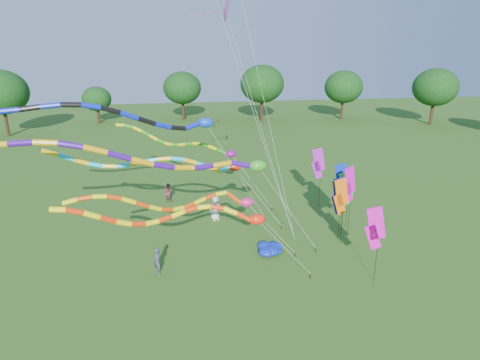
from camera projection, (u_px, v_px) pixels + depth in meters
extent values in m
plane|color=#2B5516|center=(273.00, 279.00, 22.11)|extent=(160.00, 160.00, 0.00)
cylinder|color=#382314|center=(430.00, 117.00, 66.36)|extent=(0.50, 0.50, 3.15)
ellipsoid|color=#0F3711|center=(433.00, 91.00, 65.09)|extent=(6.64, 6.64, 5.64)
cylinder|color=#382314|center=(340.00, 114.00, 69.20)|extent=(0.50, 0.50, 2.96)
ellipsoid|color=#0F3711|center=(342.00, 92.00, 68.01)|extent=(6.25, 6.25, 5.31)
cylinder|color=#382314|center=(261.00, 111.00, 74.29)|extent=(0.50, 0.50, 2.65)
ellipsoid|color=#0F3711|center=(262.00, 92.00, 73.22)|extent=(5.59, 5.59, 4.75)
cylinder|color=#382314|center=(184.00, 113.00, 70.59)|extent=(0.50, 0.50, 3.06)
ellipsoid|color=#0F3711|center=(183.00, 90.00, 69.36)|extent=(6.46, 6.46, 5.49)
cylinder|color=#382314|center=(100.00, 114.00, 67.37)|extent=(0.50, 0.50, 3.55)
ellipsoid|color=#0F3711|center=(97.00, 86.00, 65.94)|extent=(7.50, 7.50, 6.38)
cylinder|color=#382314|center=(10.00, 130.00, 57.67)|extent=(0.50, 0.50, 2.22)
ellipsoid|color=#0F3711|center=(7.00, 110.00, 56.77)|extent=(4.68, 4.68, 3.98)
cylinder|color=black|center=(310.00, 276.00, 22.15)|extent=(0.05, 0.05, 0.30)
cylinder|color=silver|center=(285.00, 248.00, 21.11)|extent=(0.02, 0.02, 4.88)
ellipsoid|color=red|center=(257.00, 219.00, 20.11)|extent=(0.87, 0.56, 0.56)
cylinder|color=red|center=(244.00, 217.00, 19.96)|extent=(0.25, 0.25, 0.76)
cylinder|color=yellow|center=(230.00, 211.00, 19.85)|extent=(0.25, 0.25, 0.71)
cylinder|color=red|center=(217.00, 207.00, 19.75)|extent=(0.25, 0.25, 0.66)
cylinder|color=yellow|center=(204.00, 207.00, 19.64)|extent=(0.25, 0.25, 0.64)
cylinder|color=red|center=(191.00, 210.00, 19.51)|extent=(0.25, 0.25, 0.65)
cylinder|color=yellow|center=(178.00, 214.00, 19.34)|extent=(0.25, 0.25, 0.66)
cylinder|color=red|center=(165.00, 219.00, 19.12)|extent=(0.25, 0.25, 0.66)
cylinder|color=yellow|center=(152.00, 223.00, 18.81)|extent=(0.25, 0.25, 0.66)
cylinder|color=red|center=(138.00, 224.00, 18.44)|extent=(0.25, 0.25, 0.69)
cylinder|color=yellow|center=(124.00, 223.00, 18.03)|extent=(0.25, 0.25, 0.72)
cylinder|color=red|center=(108.00, 219.00, 17.60)|extent=(0.25, 0.25, 0.74)
cylinder|color=yellow|center=(92.00, 215.00, 17.20)|extent=(0.25, 0.25, 0.72)
cylinder|color=red|center=(75.00, 211.00, 16.87)|extent=(0.25, 0.25, 0.68)
cylinder|color=yellow|center=(58.00, 210.00, 16.64)|extent=(0.25, 0.25, 0.64)
cylinder|color=black|center=(295.00, 255.00, 24.44)|extent=(0.05, 0.05, 0.30)
cylinder|color=silver|center=(272.00, 229.00, 23.23)|extent=(0.02, 0.02, 4.98)
ellipsoid|color=#DD1871|center=(247.00, 202.00, 22.07)|extent=(0.79, 0.51, 0.51)
cylinder|color=#DC420B|center=(234.00, 198.00, 21.98)|extent=(0.23, 0.23, 0.98)
cylinder|color=#E8EA0B|center=(221.00, 193.00, 21.92)|extent=(0.23, 0.23, 0.63)
cylinder|color=#DC420B|center=(210.00, 197.00, 21.71)|extent=(0.23, 0.23, 0.65)
cylinder|color=#E8EA0B|center=(200.00, 201.00, 21.46)|extent=(0.23, 0.23, 0.66)
cylinder|color=#DC420B|center=(189.00, 206.00, 21.15)|extent=(0.23, 0.23, 0.66)
cylinder|color=#E8EA0B|center=(178.00, 209.00, 20.78)|extent=(0.23, 0.23, 0.66)
cylinder|color=#DC420B|center=(167.00, 210.00, 20.35)|extent=(0.23, 0.23, 0.69)
cylinder|color=#E8EA0B|center=(155.00, 208.00, 19.88)|extent=(0.23, 0.23, 0.72)
cylinder|color=#DC420B|center=(142.00, 205.00, 19.41)|extent=(0.23, 0.23, 0.74)
cylinder|color=#E8EA0B|center=(128.00, 201.00, 18.99)|extent=(0.23, 0.23, 0.71)
cylinder|color=#DC420B|center=(114.00, 198.00, 18.64)|extent=(0.23, 0.23, 0.66)
cylinder|color=#E8EA0B|center=(99.00, 197.00, 18.40)|extent=(0.23, 0.23, 0.64)
cylinder|color=#DC420B|center=(85.00, 198.00, 18.26)|extent=(0.23, 0.23, 0.65)
cylinder|color=#E8EA0B|center=(70.00, 201.00, 18.20)|extent=(0.23, 0.23, 0.67)
cylinder|color=black|center=(316.00, 250.00, 25.03)|extent=(0.05, 0.05, 0.30)
cylinder|color=silver|center=(288.00, 209.00, 23.62)|extent=(0.02, 0.02, 6.86)
ellipsoid|color=#309B1C|center=(258.00, 166.00, 22.25)|extent=(1.00, 0.65, 0.65)
cylinder|color=#3B0C89|center=(241.00, 164.00, 22.20)|extent=(0.29, 0.29, 1.17)
cylinder|color=#D89C0B|center=(222.00, 164.00, 22.06)|extent=(0.29, 0.29, 1.08)
cylinder|color=#3B0C89|center=(203.00, 167.00, 21.65)|extent=(0.29, 0.29, 1.08)
cylinder|color=#D89C0B|center=(184.00, 168.00, 21.18)|extent=(0.29, 0.29, 1.10)
cylinder|color=#3B0C89|center=(164.00, 166.00, 20.66)|extent=(0.29, 0.29, 1.13)
cylinder|color=#D89C0B|center=(142.00, 162.00, 20.11)|extent=(0.29, 0.29, 1.15)
cylinder|color=#3B0C89|center=(119.00, 156.00, 19.59)|extent=(0.29, 0.29, 1.15)
cylinder|color=#D89C0B|center=(95.00, 150.00, 19.13)|extent=(0.29, 0.29, 1.13)
cylinder|color=#3B0C89|center=(71.00, 145.00, 18.75)|extent=(0.29, 0.29, 1.09)
cylinder|color=#D89C0B|center=(46.00, 143.00, 18.48)|extent=(0.29, 0.29, 1.08)
cylinder|color=#3B0C89|center=(21.00, 143.00, 18.31)|extent=(0.29, 0.29, 1.08)
cylinder|color=black|center=(266.00, 221.00, 29.31)|extent=(0.05, 0.05, 0.30)
cylinder|color=silver|center=(238.00, 175.00, 27.19)|extent=(0.02, 0.02, 8.70)
ellipsoid|color=#0E3EC6|center=(206.00, 123.00, 25.12)|extent=(0.99, 0.63, 0.63)
cylinder|color=#0C1DC3|center=(193.00, 126.00, 24.83)|extent=(0.29, 0.29, 1.02)
cylinder|color=black|center=(178.00, 128.00, 24.38)|extent=(0.29, 0.29, 1.02)
cylinder|color=#0C1DC3|center=(163.00, 126.00, 23.73)|extent=(0.29, 0.29, 1.05)
cylinder|color=black|center=(147.00, 121.00, 23.09)|extent=(0.29, 0.29, 1.07)
cylinder|color=#0C1DC3|center=(129.00, 116.00, 22.47)|extent=(0.29, 0.29, 1.06)
cylinder|color=black|center=(110.00, 110.00, 21.91)|extent=(0.29, 0.29, 1.03)
cylinder|color=#0C1DC3|center=(91.00, 106.00, 21.45)|extent=(0.29, 0.29, 1.00)
cylinder|color=black|center=(71.00, 105.00, 21.09)|extent=(0.29, 0.29, 0.99)
cylinder|color=#0C1DC3|center=(50.00, 106.00, 20.81)|extent=(0.29, 0.29, 1.00)
cylinder|color=black|center=(30.00, 108.00, 20.59)|extent=(0.29, 0.29, 1.00)
cylinder|color=#0C1DC3|center=(9.00, 111.00, 20.38)|extent=(0.29, 0.29, 1.00)
cylinder|color=black|center=(281.00, 227.00, 28.25)|extent=(0.05, 0.05, 0.30)
cylinder|color=silver|center=(259.00, 198.00, 26.85)|extent=(0.02, 0.02, 5.90)
ellipsoid|color=red|center=(234.00, 167.00, 25.50)|extent=(0.88, 0.57, 0.57)
cylinder|color=#0DC6E4|center=(224.00, 169.00, 25.08)|extent=(0.26, 0.26, 0.86)
cylinder|color=yellow|center=(214.00, 169.00, 24.54)|extent=(0.26, 0.26, 0.85)
cylinder|color=#0DC6E4|center=(203.00, 165.00, 24.10)|extent=(0.26, 0.26, 0.84)
cylinder|color=yellow|center=(190.00, 161.00, 23.73)|extent=(0.26, 0.26, 0.80)
cylinder|color=#0DC6E4|center=(178.00, 159.00, 23.45)|extent=(0.26, 0.26, 0.77)
cylinder|color=yellow|center=(164.00, 159.00, 23.28)|extent=(0.26, 0.26, 0.77)
cylinder|color=#0DC6E4|center=(151.00, 161.00, 23.18)|extent=(0.26, 0.26, 0.78)
cylinder|color=yellow|center=(137.00, 163.00, 23.12)|extent=(0.26, 0.26, 0.79)
cylinder|color=#0DC6E4|center=(124.00, 165.00, 23.06)|extent=(0.26, 0.26, 0.78)
cylinder|color=yellow|center=(110.00, 166.00, 22.94)|extent=(0.26, 0.26, 0.77)
cylinder|color=#0DC6E4|center=(96.00, 165.00, 22.74)|extent=(0.26, 0.26, 0.78)
cylinder|color=yellow|center=(81.00, 162.00, 22.45)|extent=(0.26, 0.26, 0.82)
cylinder|color=#0DC6E4|center=(66.00, 157.00, 22.07)|extent=(0.26, 0.26, 0.84)
cylinder|color=yellow|center=(50.00, 153.00, 21.63)|extent=(0.26, 0.26, 0.83)
cylinder|color=black|center=(272.00, 209.00, 31.51)|extent=(0.05, 0.05, 0.30)
cylinder|color=silver|center=(252.00, 181.00, 31.22)|extent=(0.02, 0.02, 5.31)
ellipsoid|color=#810B70|center=(231.00, 154.00, 30.98)|extent=(0.90, 0.58, 0.58)
cylinder|color=#2CA315|center=(221.00, 152.00, 30.82)|extent=(0.26, 0.26, 0.97)
cylinder|color=yellow|center=(212.00, 148.00, 30.65)|extent=(0.26, 0.26, 0.71)
cylinder|color=#2CA315|center=(204.00, 145.00, 30.85)|extent=(0.26, 0.26, 0.68)
cylinder|color=yellow|center=(197.00, 144.00, 31.13)|extent=(0.26, 0.26, 0.69)
cylinder|color=#2CA315|center=(189.00, 144.00, 31.49)|extent=(0.26, 0.26, 0.71)
cylinder|color=yellow|center=(183.00, 145.00, 31.87)|extent=(0.26, 0.26, 0.71)
cylinder|color=#2CA315|center=(176.00, 145.00, 32.22)|extent=(0.26, 0.26, 0.69)
cylinder|color=yellow|center=(169.00, 144.00, 32.51)|extent=(0.26, 0.26, 0.68)
cylinder|color=#2CA315|center=(161.00, 142.00, 32.70)|extent=(0.26, 0.26, 0.71)
cylinder|color=yellow|center=(154.00, 138.00, 32.80)|extent=(0.26, 0.26, 0.74)
cylinder|color=#2CA315|center=(146.00, 133.00, 32.81)|extent=(0.26, 0.26, 0.76)
cylinder|color=yellow|center=(138.00, 129.00, 32.76)|extent=(0.26, 0.26, 0.75)
cylinder|color=#2CA315|center=(129.00, 126.00, 32.70)|extent=(0.26, 0.26, 0.72)
cylinder|color=yellow|center=(120.00, 125.00, 32.65)|extent=(0.26, 0.26, 0.70)
cylinder|color=black|center=(295.00, 241.00, 26.22)|extent=(0.04, 0.04, 0.30)
cylinder|color=silver|center=(245.00, 87.00, 24.01)|extent=(0.01, 0.01, 20.45)
cylinder|color=black|center=(295.00, 241.00, 26.22)|extent=(0.04, 0.04, 0.30)
cylinder|color=silver|center=(254.00, 54.00, 20.88)|extent=(0.01, 0.01, 24.07)
cylinder|color=black|center=(295.00, 241.00, 26.22)|extent=(0.04, 0.04, 0.30)
cylinder|color=silver|center=(262.00, 130.00, 24.90)|extent=(0.01, 0.01, 14.87)
cone|color=purple|center=(225.00, 9.00, 23.63)|extent=(1.30, 1.42, 1.53)
cube|color=purple|center=(213.00, 12.00, 23.56)|extent=(0.90, 0.12, 0.04)
cube|color=purple|center=(204.00, 14.00, 23.51)|extent=(0.90, 0.12, 0.04)
cube|color=purple|center=(195.00, 16.00, 23.45)|extent=(0.90, 0.12, 0.04)
cylinder|color=black|center=(344.00, 197.00, 28.34)|extent=(0.02, 0.02, 4.29)
cube|color=#0D28B8|center=(342.00, 176.00, 27.88)|extent=(1.14, 0.37, 1.93)
cube|color=#0D28B8|center=(340.00, 187.00, 28.13)|extent=(0.99, 0.33, 1.51)
cylinder|color=black|center=(343.00, 214.00, 25.63)|extent=(0.02, 0.02, 4.18)
cube|color=#FF660D|center=(342.00, 192.00, 25.10)|extent=(1.15, 0.28, 1.93)
cube|color=#FF660D|center=(339.00, 204.00, 25.32)|extent=(1.00, 0.26, 1.51)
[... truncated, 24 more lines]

